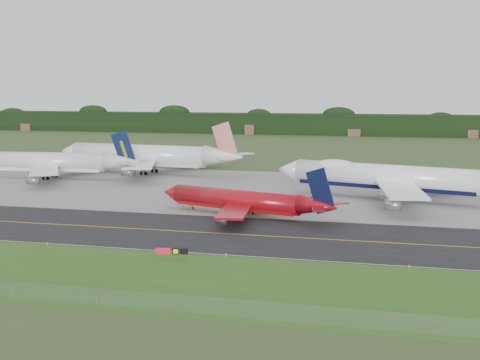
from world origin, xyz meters
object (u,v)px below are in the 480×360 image
Objects in this scene: jet_navy_gold at (49,162)px; taxiway_sign at (172,251)px; jet_red_737 at (245,201)px; jet_star_tail at (148,156)px; jet_ba_747 at (394,178)px.

jet_navy_gold is 106.68m from taxiway_sign.
jet_star_tail is (-46.98, 61.42, 2.50)m from jet_red_737.
jet_ba_747 is at bearing -22.99° from jet_star_tail.
jet_red_737 is 0.64× the size of jet_star_tail.
taxiway_sign is at bearing -65.97° from jet_star_tail.
jet_star_tail is at bearing 127.41° from jet_red_737.
jet_navy_gold is 11.10× the size of taxiway_sign.
jet_ba_747 is 1.10× the size of jet_navy_gold.
jet_ba_747 is at bearing 43.58° from jet_red_737.
taxiway_sign is (68.86, -81.40, -3.65)m from jet_navy_gold.
jet_red_737 is at bearing -31.23° from jet_navy_gold.
jet_star_tail is 109.02m from taxiway_sign.
jet_navy_gold is at bearing 148.77° from jet_red_737.
jet_navy_gold reaches higher than taxiway_sign.
jet_star_tail reaches higher than jet_navy_gold.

